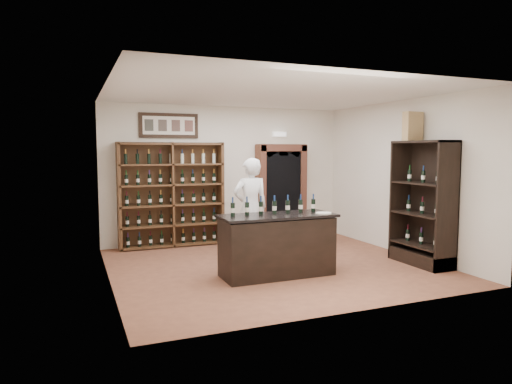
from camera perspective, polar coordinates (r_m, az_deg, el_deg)
floor at (r=8.16m, az=2.13°, el=-9.18°), size 5.50×5.50×0.00m
ceiling at (r=7.96m, az=2.21°, el=12.23°), size 5.50×5.50×0.00m
wall_back at (r=10.25m, az=-3.62°, el=2.25°), size 5.50×0.04×3.00m
wall_left at (r=7.23m, az=-18.08°, el=0.78°), size 0.04×5.00×3.00m
wall_right at (r=9.39m, az=17.64°, el=1.75°), size 0.04×5.00×3.00m
wine_shelf at (r=9.77m, az=-10.53°, el=-0.32°), size 2.20×0.38×2.20m
framed_picture at (r=9.88m, az=-10.83°, el=8.15°), size 1.25×0.04×0.52m
arched_doorway at (r=10.58m, az=3.12°, el=0.38°), size 1.17×0.35×2.17m
emergency_light at (r=10.63m, az=2.94°, el=7.21°), size 0.30×0.10×0.10m
tasting_counter at (r=7.43m, az=2.65°, el=-6.69°), size 1.88×0.78×1.00m
counter_bottle_0 at (r=7.16m, az=-2.93°, el=-2.17°), size 0.07×0.07×0.30m
counter_bottle_1 at (r=7.24m, az=-1.13°, el=-2.08°), size 0.07×0.07×0.30m
counter_bottle_2 at (r=7.33m, az=0.62°, el=-1.99°), size 0.07×0.07×0.30m
counter_bottle_3 at (r=7.43m, az=2.32°, el=-1.90°), size 0.07×0.07×0.30m
counter_bottle_4 at (r=7.53m, az=3.99°, el=-1.81°), size 0.07×0.07×0.30m
counter_bottle_5 at (r=7.64m, az=5.60°, el=-1.73°), size 0.07×0.07×0.30m
counter_bottle_6 at (r=7.75m, az=7.17°, el=-1.64°), size 0.07×0.07×0.30m
side_cabinet at (r=8.65m, az=20.18°, el=-3.57°), size 0.48×1.20×2.20m
shopkeeper at (r=8.68m, az=-0.70°, el=-1.96°), size 0.70×0.47×1.89m
plate at (r=7.50m, az=8.44°, el=-2.63°), size 0.25×0.25×0.02m
wine_crate at (r=8.78m, az=18.99°, el=7.76°), size 0.38×0.18×0.52m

